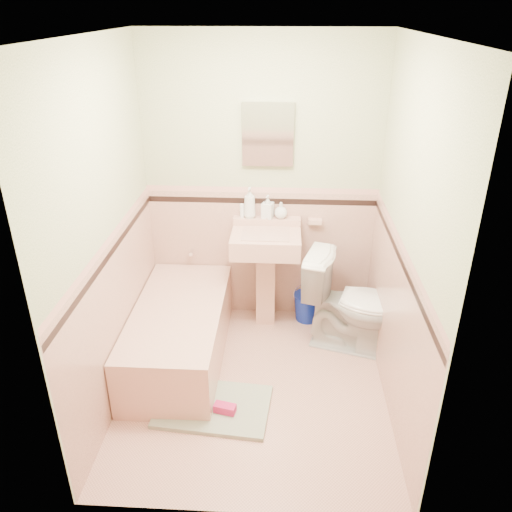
# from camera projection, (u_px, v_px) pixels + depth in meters

# --- Properties ---
(floor) EXTENTS (2.20, 2.20, 0.00)m
(floor) POSITION_uv_depth(u_px,v_px,m) (254.00, 386.00, 3.96)
(floor) COLOR #D49F8B
(floor) RESTS_ON ground
(ceiling) EXTENTS (2.20, 2.20, 0.00)m
(ceiling) POSITION_uv_depth(u_px,v_px,m) (253.00, 35.00, 2.85)
(ceiling) COLOR white
(ceiling) RESTS_ON ground
(wall_back) EXTENTS (2.50, 0.00, 2.50)m
(wall_back) POSITION_uv_depth(u_px,v_px,m) (262.00, 186.00, 4.39)
(wall_back) COLOR #F5E8C7
(wall_back) RESTS_ON ground
(wall_front) EXTENTS (2.50, 0.00, 2.50)m
(wall_front) POSITION_uv_depth(u_px,v_px,m) (240.00, 335.00, 2.42)
(wall_front) COLOR #F5E8C7
(wall_front) RESTS_ON ground
(wall_left) EXTENTS (0.00, 2.50, 2.50)m
(wall_left) POSITION_uv_depth(u_px,v_px,m) (106.00, 236.00, 3.46)
(wall_left) COLOR #F5E8C7
(wall_left) RESTS_ON ground
(wall_right) EXTENTS (0.00, 2.50, 2.50)m
(wall_right) POSITION_uv_depth(u_px,v_px,m) (406.00, 243.00, 3.35)
(wall_right) COLOR #F5E8C7
(wall_right) RESTS_ON ground
(wainscot_back) EXTENTS (2.00, 0.00, 2.00)m
(wainscot_back) POSITION_uv_depth(u_px,v_px,m) (261.00, 255.00, 4.67)
(wainscot_back) COLOR #D7A390
(wainscot_back) RESTS_ON ground
(wainscot_front) EXTENTS (2.00, 0.00, 2.00)m
(wainscot_front) POSITION_uv_depth(u_px,v_px,m) (242.00, 435.00, 2.72)
(wainscot_front) COLOR #D7A390
(wainscot_front) RESTS_ON ground
(wainscot_left) EXTENTS (0.00, 2.20, 2.20)m
(wainscot_left) POSITION_uv_depth(u_px,v_px,m) (119.00, 317.00, 3.75)
(wainscot_left) COLOR #D7A390
(wainscot_left) RESTS_ON ground
(wainscot_right) EXTENTS (0.00, 2.20, 2.20)m
(wainscot_right) POSITION_uv_depth(u_px,v_px,m) (392.00, 325.00, 3.64)
(wainscot_right) COLOR #D7A390
(wainscot_right) RESTS_ON ground
(accent_back) EXTENTS (2.00, 0.00, 2.00)m
(accent_back) POSITION_uv_depth(u_px,v_px,m) (261.00, 201.00, 4.43)
(accent_back) COLOR black
(accent_back) RESTS_ON ground
(accent_front) EXTENTS (2.00, 0.00, 2.00)m
(accent_front) POSITION_uv_depth(u_px,v_px,m) (240.00, 355.00, 2.50)
(accent_front) COLOR black
(accent_front) RESTS_ON ground
(accent_left) EXTENTS (0.00, 2.20, 2.20)m
(accent_left) POSITION_uv_depth(u_px,v_px,m) (111.00, 253.00, 3.51)
(accent_left) COLOR black
(accent_left) RESTS_ON ground
(accent_right) EXTENTS (0.00, 2.20, 2.20)m
(accent_right) POSITION_uv_depth(u_px,v_px,m) (401.00, 260.00, 3.41)
(accent_right) COLOR black
(accent_right) RESTS_ON ground
(cap_back) EXTENTS (2.00, 0.00, 2.00)m
(cap_back) POSITION_uv_depth(u_px,v_px,m) (262.00, 190.00, 4.39)
(cap_back) COLOR #D49889
(cap_back) RESTS_ON ground
(cap_front) EXTENTS (2.00, 0.00, 2.00)m
(cap_front) POSITION_uv_depth(u_px,v_px,m) (240.00, 338.00, 2.45)
(cap_front) COLOR #D49889
(cap_front) RESTS_ON ground
(cap_left) EXTENTS (0.00, 2.20, 2.20)m
(cap_left) POSITION_uv_depth(u_px,v_px,m) (109.00, 240.00, 3.47)
(cap_left) COLOR #D49889
(cap_left) RESTS_ON ground
(cap_right) EXTENTS (0.00, 2.20, 2.20)m
(cap_right) POSITION_uv_depth(u_px,v_px,m) (403.00, 247.00, 3.37)
(cap_right) COLOR #D49889
(cap_right) RESTS_ON ground
(bathtub) EXTENTS (0.70, 1.50, 0.45)m
(bathtub) POSITION_uv_depth(u_px,v_px,m) (180.00, 335.00, 4.19)
(bathtub) COLOR tan
(bathtub) RESTS_ON floor
(tub_faucet) EXTENTS (0.04, 0.12, 0.04)m
(tub_faucet) POSITION_uv_depth(u_px,v_px,m) (192.00, 252.00, 4.65)
(tub_faucet) COLOR silver
(tub_faucet) RESTS_ON wall_back
(sink) EXTENTS (0.59, 0.48, 0.92)m
(sink) POSITION_uv_depth(u_px,v_px,m) (266.00, 280.00, 4.52)
(sink) COLOR tan
(sink) RESTS_ON floor
(sink_faucet) EXTENTS (0.02, 0.02, 0.10)m
(sink_faucet) POSITION_uv_depth(u_px,v_px,m) (267.00, 223.00, 4.43)
(sink_faucet) COLOR silver
(sink_faucet) RESTS_ON sink
(medicine_cabinet) EXTENTS (0.41, 0.04, 0.51)m
(medicine_cabinet) POSITION_uv_depth(u_px,v_px,m) (268.00, 134.00, 4.16)
(medicine_cabinet) COLOR white
(medicine_cabinet) RESTS_ON wall_back
(soap_dish) EXTENTS (0.12, 0.07, 0.04)m
(soap_dish) POSITION_uv_depth(u_px,v_px,m) (315.00, 221.00, 4.46)
(soap_dish) COLOR tan
(soap_dish) RESTS_ON wall_back
(soap_bottle_left) EXTENTS (0.11, 0.11, 0.27)m
(soap_bottle_left) POSITION_uv_depth(u_px,v_px,m) (250.00, 203.00, 4.40)
(soap_bottle_left) COLOR #B2B2B2
(soap_bottle_left) RESTS_ON sink
(soap_bottle_mid) EXTENTS (0.11, 0.11, 0.20)m
(soap_bottle_mid) POSITION_uv_depth(u_px,v_px,m) (268.00, 207.00, 4.41)
(soap_bottle_mid) COLOR #B2B2B2
(soap_bottle_mid) RESTS_ON sink
(soap_bottle_right) EXTENTS (0.12, 0.12, 0.14)m
(soap_bottle_right) POSITION_uv_depth(u_px,v_px,m) (281.00, 210.00, 4.41)
(soap_bottle_right) COLOR #B2B2B2
(soap_bottle_right) RESTS_ON sink
(tube) EXTENTS (0.04, 0.04, 0.12)m
(tube) POSITION_uv_depth(u_px,v_px,m) (242.00, 211.00, 4.44)
(tube) COLOR white
(tube) RESTS_ON sink
(toilet) EXTENTS (0.93, 0.69, 0.84)m
(toilet) POSITION_uv_depth(u_px,v_px,m) (355.00, 304.00, 4.25)
(toilet) COLOR white
(toilet) RESTS_ON floor
(bucket) EXTENTS (0.27, 0.27, 0.26)m
(bucket) POSITION_uv_depth(u_px,v_px,m) (307.00, 307.00, 4.75)
(bucket) COLOR #0F249B
(bucket) RESTS_ON floor
(bath_mat) EXTENTS (0.85, 0.61, 0.03)m
(bath_mat) POSITION_uv_depth(u_px,v_px,m) (214.00, 406.00, 3.74)
(bath_mat) COLOR gray
(bath_mat) RESTS_ON floor
(shoe) EXTENTS (0.17, 0.11, 0.06)m
(shoe) POSITION_uv_depth(u_px,v_px,m) (225.00, 408.00, 3.65)
(shoe) COLOR #BF1E59
(shoe) RESTS_ON bath_mat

